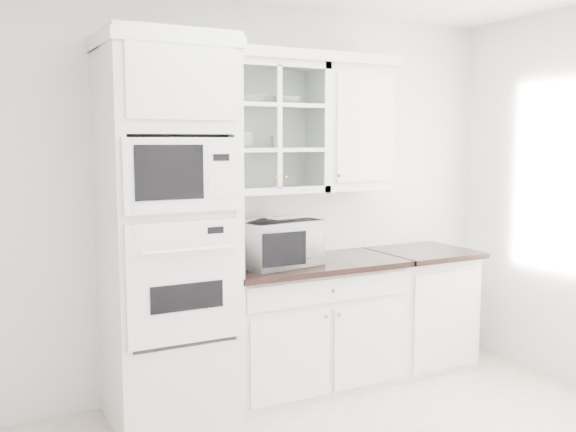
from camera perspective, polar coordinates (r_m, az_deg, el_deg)
room_shell at (r=3.44m, az=6.35°, el=6.97°), size 4.00×3.50×2.70m
oven_column at (r=4.05m, az=-10.62°, el=-1.37°), size 0.76×0.68×2.40m
base_cabinet_run at (r=4.64m, az=1.88°, el=-9.55°), size 1.32×0.67×0.92m
extra_base_cabinet at (r=5.19m, az=11.60°, el=-7.92°), size 0.72×0.67×0.92m
upper_cabinet_glass at (r=4.46m, az=-1.75°, el=7.84°), size 0.80×0.33×0.90m
upper_cabinet_solid at (r=4.80m, az=5.58°, el=7.73°), size 0.55×0.33×0.90m
crown_molding at (r=4.43m, az=-2.88°, el=14.14°), size 2.14×0.38×0.07m
countertop_microwave at (r=4.35m, az=-1.06°, el=-2.38°), size 0.60×0.53×0.31m
bowl_a at (r=4.40m, az=-3.54°, el=10.30°), size 0.25×0.25×0.06m
bowl_b at (r=4.54m, az=-0.09°, el=10.21°), size 0.22×0.22×0.06m
cup_a at (r=4.36m, az=-4.03°, el=6.73°), size 0.15×0.15×0.11m
cup_b at (r=4.51m, az=-1.01°, el=6.57°), size 0.10×0.10×0.08m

